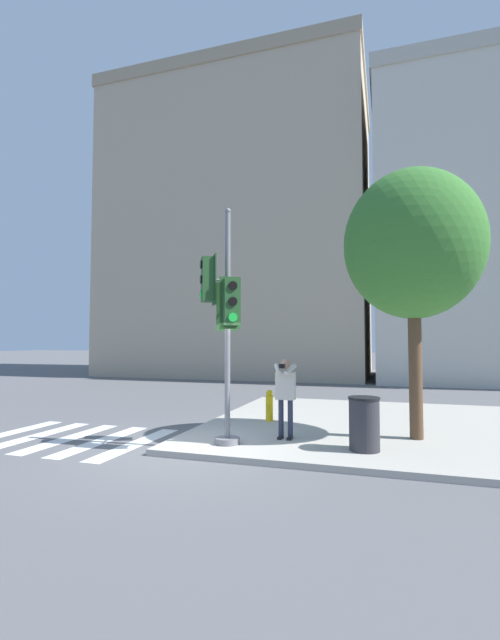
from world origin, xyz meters
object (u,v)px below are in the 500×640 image
traffic_signal_pole (223,314)px  street_tree (413,245)px  person_photographer (285,391)px  trash_bin (364,424)px  fire_hydrant (269,406)px

traffic_signal_pole → street_tree: size_ratio=0.83×
person_photographer → street_tree: (2.61, 0.80, 3.09)m
person_photographer → trash_bin: size_ratio=1.67×
trash_bin → traffic_signal_pole: bearing=-173.4°
person_photographer → street_tree: bearing=17.1°
fire_hydrant → traffic_signal_pole: bearing=-95.3°
traffic_signal_pole → trash_bin: (2.70, 0.31, -2.08)m
traffic_signal_pole → person_photographer: traffic_signal_pole is taller
traffic_signal_pole → fire_hydrant: (0.24, 2.65, -2.19)m
person_photographer → trash_bin: (1.62, -0.52, -0.49)m
person_photographer → fire_hydrant: bearing=114.7°
person_photographer → fire_hydrant: 2.08m
fire_hydrant → street_tree: bearing=-16.4°
street_tree → trash_bin: bearing=-126.9°
person_photographer → trash_bin: person_photographer is taller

